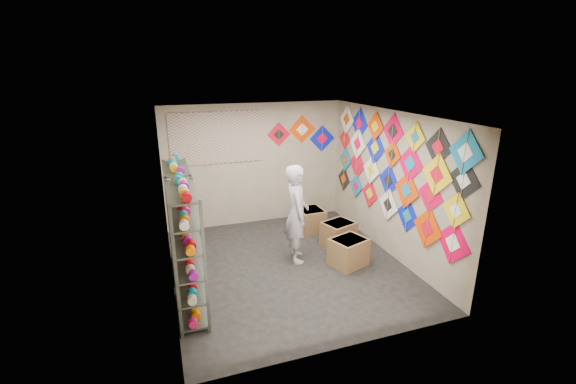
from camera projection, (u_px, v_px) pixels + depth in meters
name	position (u px, v px, depth m)	size (l,w,h in m)	color
ground	(288.00, 266.00, 6.96)	(4.50, 4.50, 0.00)	black
room_walls	(288.00, 178.00, 6.45)	(4.50, 4.50, 4.50)	tan
shelf_rack_front	(187.00, 254.00, 5.36)	(0.40, 1.10, 1.90)	#4C5147
shelf_rack_back	(180.00, 220.00, 6.53)	(0.40, 1.10, 1.90)	#4C5147
string_spools	(183.00, 230.00, 5.91)	(0.12, 2.36, 0.12)	#E31359
kite_wall_display	(392.00, 169.00, 7.02)	(0.06, 4.22, 2.07)	#F80044
back_wall_kites	(303.00, 134.00, 8.71)	(1.63, 0.02, 0.87)	red
poster	(218.00, 138.00, 8.10)	(2.00, 0.01, 1.10)	#7651B1
shopkeeper	(297.00, 214.00, 6.93)	(0.55, 0.73, 1.81)	silver
carton_a	(348.00, 252.00, 6.93)	(0.61, 0.51, 0.51)	olive
carton_b	(338.00, 234.00, 7.70)	(0.60, 0.49, 0.49)	olive
carton_c	(310.00, 220.00, 8.37)	(0.52, 0.58, 0.50)	olive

